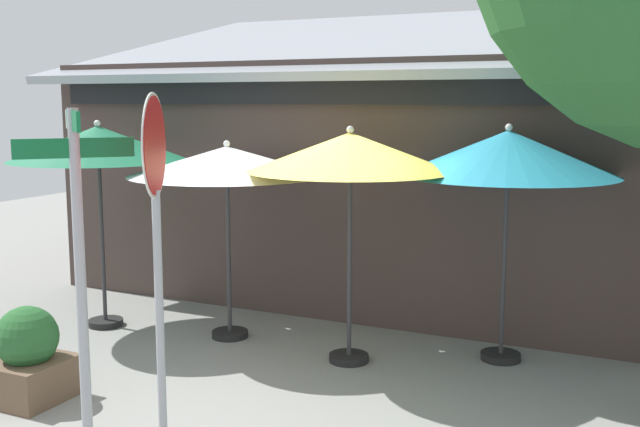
{
  "coord_description": "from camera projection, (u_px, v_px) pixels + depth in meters",
  "views": [
    {
      "loc": [
        3.47,
        -6.45,
        2.87
      ],
      "look_at": [
        -0.22,
        1.2,
        1.6
      ],
      "focal_mm": 42.82,
      "sensor_mm": 36.0,
      "label": 1
    }
  ],
  "objects": [
    {
      "name": "sidewalk_planter",
      "position": [
        28.0,
        358.0,
        7.32
      ],
      "size": [
        0.71,
        0.71,
        0.92
      ],
      "color": "brown",
      "rests_on": "ground"
    },
    {
      "name": "patio_umbrella_mustard_right",
      "position": [
        350.0,
        154.0,
        8.11
      ],
      "size": [
        2.22,
        2.22,
        2.6
      ],
      "color": "black",
      "rests_on": "ground"
    },
    {
      "name": "street_sign_post",
      "position": [
        79.0,
        237.0,
        6.24
      ],
      "size": [
        0.77,
        0.73,
        2.81
      ],
      "color": "#A8AAB2",
      "rests_on": "ground"
    },
    {
      "name": "cafe_building",
      "position": [
        393.0,
        169.0,
        12.14
      ],
      "size": [
        9.21,
        5.91,
        4.49
      ],
      "color": "#473833",
      "rests_on": "ground"
    },
    {
      "name": "patio_umbrella_ivory_center",
      "position": [
        227.0,
        163.0,
        8.99
      ],
      "size": [
        2.35,
        2.35,
        2.4
      ],
      "color": "black",
      "rests_on": "ground"
    },
    {
      "name": "ground_plane",
      "position": [
        288.0,
        393.0,
        7.67
      ],
      "size": [
        28.0,
        28.0,
        0.1
      ],
      "primitive_type": "cube",
      "color": "gray"
    },
    {
      "name": "stop_sign",
      "position": [
        156.0,
        202.0,
        6.04
      ],
      "size": [
        0.37,
        0.76,
        2.93
      ],
      "color": "#A8AAB2",
      "rests_on": "ground"
    },
    {
      "name": "patio_umbrella_forest_green_left",
      "position": [
        98.0,
        145.0,
        9.44
      ],
      "size": [
        2.2,
        2.2,
        2.62
      ],
      "color": "black",
      "rests_on": "ground"
    },
    {
      "name": "patio_umbrella_teal_far_right",
      "position": [
        508.0,
        154.0,
        8.16
      ],
      "size": [
        2.35,
        2.35,
        2.62
      ],
      "color": "black",
      "rests_on": "ground"
    }
  ]
}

